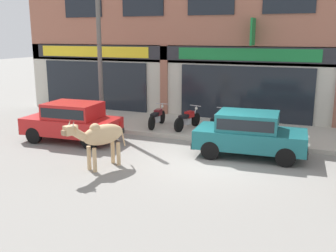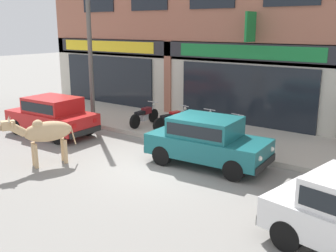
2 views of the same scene
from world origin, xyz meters
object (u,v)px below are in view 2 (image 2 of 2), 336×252
(car_1, at_px, (52,114))
(utility_pole, at_px, (90,47))
(car_2, at_px, (207,139))
(motorcycle_0, at_px, (144,116))
(motorcycle_3, at_px, (227,131))
(cow, at_px, (45,132))
(motorcycle_2, at_px, (199,125))
(motorcycle_1, at_px, (172,120))

(car_1, relative_size, utility_pole, 0.60)
(car_1, distance_m, utility_pole, 3.11)
(car_2, relative_size, motorcycle_0, 2.04)
(car_1, xyz_separation_m, car_2, (6.41, 0.62, 0.00))
(car_2, height_order, utility_pole, utility_pole)
(car_2, relative_size, motorcycle_3, 2.05)
(cow, xyz_separation_m, car_1, (-2.58, 2.21, -0.19))
(car_1, height_order, car_2, same)
(car_2, height_order, motorcycle_3, car_2)
(car_1, distance_m, motorcycle_3, 6.55)
(car_2, distance_m, motorcycle_0, 4.72)
(motorcycle_3, xyz_separation_m, utility_pole, (-5.93, -0.66, 2.65))
(motorcycle_0, distance_m, motorcycle_2, 2.56)
(car_1, bearing_deg, car_2, 5.50)
(motorcycle_1, height_order, utility_pole, utility_pole)
(motorcycle_2, bearing_deg, motorcycle_0, -178.92)
(cow, xyz_separation_m, utility_pole, (-2.53, 4.21, 2.20))
(motorcycle_0, xyz_separation_m, motorcycle_3, (3.77, -0.10, 0.00))
(cow, relative_size, utility_pole, 0.33)
(car_1, height_order, motorcycle_2, car_1)
(cow, bearing_deg, car_1, 139.41)
(motorcycle_2, bearing_deg, motorcycle_3, -6.92)
(motorcycle_3, distance_m, utility_pole, 6.53)
(cow, relative_size, motorcycle_2, 1.12)
(cow, bearing_deg, car_2, 36.47)
(cow, bearing_deg, motorcycle_1, 79.51)
(motorcycle_1, distance_m, utility_pole, 4.45)
(car_1, distance_m, car_2, 6.44)
(utility_pole, bearing_deg, motorcycle_2, 9.67)
(motorcycle_2, bearing_deg, car_1, -149.58)
(motorcycle_2, distance_m, motorcycle_3, 1.21)
(cow, bearing_deg, motorcycle_0, 94.27)
(motorcycle_0, bearing_deg, car_2, -26.98)
(car_2, xyz_separation_m, utility_pole, (-6.36, 1.38, 2.39))
(car_1, height_order, utility_pole, utility_pole)
(car_1, bearing_deg, cow, -40.59)
(motorcycle_0, distance_m, utility_pole, 3.51)
(car_1, xyz_separation_m, motorcycle_3, (5.98, 2.66, -0.27))
(cow, distance_m, motorcycle_1, 5.17)
(car_1, xyz_separation_m, motorcycle_1, (3.52, 2.85, -0.27))
(motorcycle_1, xyz_separation_m, motorcycle_2, (1.25, -0.04, 0.00))
(cow, height_order, utility_pole, utility_pole)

